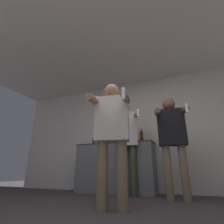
{
  "coord_description": "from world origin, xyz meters",
  "views": [
    {
      "loc": [
        0.7,
        -1.27,
        0.41
      ],
      "look_at": [
        -0.12,
        0.73,
        1.16
      ],
      "focal_mm": 28.0,
      "sensor_mm": 36.0,
      "label": 1
    }
  ],
  "objects_px": {
    "bottle_brown_liquor": "(142,137)",
    "bottle_short_whiskey": "(101,141)",
    "bottle_tall_gin": "(130,137)",
    "person_spectator_back": "(127,139)",
    "person_man_side": "(172,134)",
    "bottle_red_label": "(94,141)",
    "person_woman_foreground": "(112,130)"
  },
  "relations": [
    {
      "from": "bottle_brown_liquor",
      "to": "bottle_short_whiskey",
      "type": "bearing_deg",
      "value": 180.0
    },
    {
      "from": "bottle_red_label",
      "to": "person_man_side",
      "type": "relative_size",
      "value": 0.17
    },
    {
      "from": "bottle_red_label",
      "to": "person_man_side",
      "type": "xyz_separation_m",
      "value": [
        1.77,
        -0.58,
        -0.09
      ]
    },
    {
      "from": "bottle_red_label",
      "to": "person_man_side",
      "type": "height_order",
      "value": "person_man_side"
    },
    {
      "from": "bottle_red_label",
      "to": "person_woman_foreground",
      "type": "xyz_separation_m",
      "value": [
        1.12,
        -1.61,
        -0.19
      ]
    },
    {
      "from": "bottle_tall_gin",
      "to": "person_spectator_back",
      "type": "height_order",
      "value": "person_spectator_back"
    },
    {
      "from": "bottle_short_whiskey",
      "to": "person_woman_foreground",
      "type": "relative_size",
      "value": 0.16
    },
    {
      "from": "bottle_tall_gin",
      "to": "person_spectator_back",
      "type": "xyz_separation_m",
      "value": [
        0.03,
        -0.37,
        -0.09
      ]
    },
    {
      "from": "bottle_red_label",
      "to": "person_man_side",
      "type": "distance_m",
      "value": 1.87
    },
    {
      "from": "bottle_tall_gin",
      "to": "person_woman_foreground",
      "type": "height_order",
      "value": "person_woman_foreground"
    },
    {
      "from": "bottle_short_whiskey",
      "to": "person_spectator_back",
      "type": "height_order",
      "value": "person_spectator_back"
    },
    {
      "from": "bottle_short_whiskey",
      "to": "bottle_tall_gin",
      "type": "relative_size",
      "value": 0.77
    },
    {
      "from": "bottle_short_whiskey",
      "to": "person_man_side",
      "type": "bearing_deg",
      "value": -20.14
    },
    {
      "from": "person_woman_foreground",
      "to": "person_spectator_back",
      "type": "xyz_separation_m",
      "value": [
        -0.19,
        1.24,
        0.12
      ]
    },
    {
      "from": "bottle_short_whiskey",
      "to": "person_spectator_back",
      "type": "relative_size",
      "value": 0.15
    },
    {
      "from": "bottle_red_label",
      "to": "person_spectator_back",
      "type": "relative_size",
      "value": 0.16
    },
    {
      "from": "bottle_brown_liquor",
      "to": "person_woman_foreground",
      "type": "height_order",
      "value": "person_woman_foreground"
    },
    {
      "from": "person_man_side",
      "to": "person_spectator_back",
      "type": "height_order",
      "value": "person_spectator_back"
    },
    {
      "from": "person_man_side",
      "to": "bottle_red_label",
      "type": "bearing_deg",
      "value": 161.87
    },
    {
      "from": "bottle_tall_gin",
      "to": "bottle_brown_liquor",
      "type": "height_order",
      "value": "bottle_tall_gin"
    },
    {
      "from": "bottle_short_whiskey",
      "to": "bottle_brown_liquor",
      "type": "relative_size",
      "value": 0.85
    },
    {
      "from": "bottle_red_label",
      "to": "person_woman_foreground",
      "type": "distance_m",
      "value": 1.97
    },
    {
      "from": "bottle_short_whiskey",
      "to": "person_woman_foreground",
      "type": "height_order",
      "value": "person_woman_foreground"
    },
    {
      "from": "person_woman_foreground",
      "to": "person_man_side",
      "type": "height_order",
      "value": "person_man_side"
    },
    {
      "from": "bottle_brown_liquor",
      "to": "person_woman_foreground",
      "type": "distance_m",
      "value": 1.63
    },
    {
      "from": "bottle_short_whiskey",
      "to": "person_woman_foreground",
      "type": "xyz_separation_m",
      "value": [
        0.93,
        -1.61,
        -0.18
      ]
    },
    {
      "from": "bottle_brown_liquor",
      "to": "person_spectator_back",
      "type": "xyz_separation_m",
      "value": [
        -0.21,
        -0.37,
        -0.09
      ]
    },
    {
      "from": "person_man_side",
      "to": "person_spectator_back",
      "type": "distance_m",
      "value": 0.88
    },
    {
      "from": "bottle_short_whiskey",
      "to": "bottle_tall_gin",
      "type": "xyz_separation_m",
      "value": [
        0.7,
        -0.0,
        0.03
      ]
    },
    {
      "from": "bottle_tall_gin",
      "to": "bottle_brown_liquor",
      "type": "bearing_deg",
      "value": 0.0
    },
    {
      "from": "bottle_red_label",
      "to": "bottle_tall_gin",
      "type": "xyz_separation_m",
      "value": [
        0.89,
        0.0,
        0.02
      ]
    },
    {
      "from": "bottle_short_whiskey",
      "to": "bottle_tall_gin",
      "type": "bearing_deg",
      "value": -0.0
    }
  ]
}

